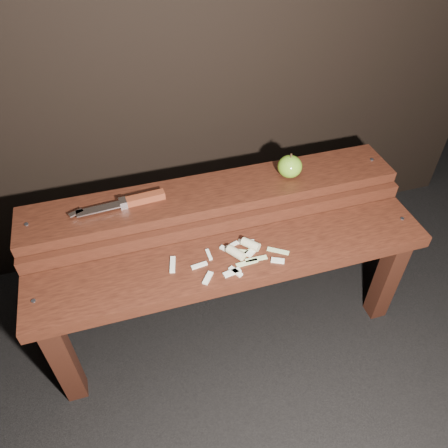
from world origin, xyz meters
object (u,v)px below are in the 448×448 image
object	(u,v)px
apple	(290,166)
bench_front_tier	(236,274)
bench_rear_tier	(215,211)
knife	(134,201)

from	to	relation	value
apple	bench_front_tier	bearing A→B (deg)	-137.66
bench_rear_tier	bench_front_tier	bearing A→B (deg)	-90.00
bench_rear_tier	knife	bearing A→B (deg)	178.28
bench_rear_tier	apple	distance (m)	0.28
apple	knife	xyz separation A→B (m)	(-0.50, 0.00, -0.02)
apple	knife	distance (m)	0.50
bench_rear_tier	apple	bearing A→B (deg)	0.98
bench_rear_tier	apple	xyz separation A→B (m)	(0.25, 0.00, 0.12)
bench_front_tier	apple	size ratio (longest dim) A/B	14.38
bench_front_tier	knife	xyz separation A→B (m)	(-0.25, 0.23, 0.16)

